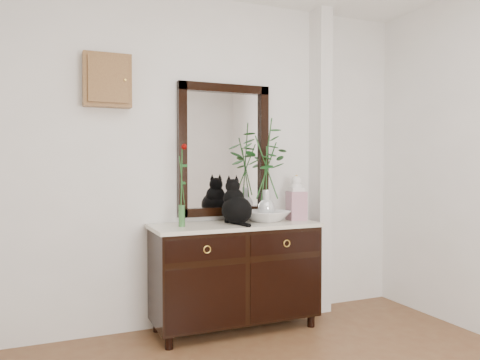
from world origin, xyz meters
name	(u,v)px	position (x,y,z in m)	size (l,w,h in m)	color
wall_back	(213,161)	(0.00, 1.98, 1.35)	(3.60, 0.04, 2.70)	white
pilaster	(320,161)	(1.00, 1.90, 1.35)	(0.12, 0.20, 2.70)	white
sideboard	(235,270)	(0.10, 1.73, 0.47)	(1.33, 0.52, 0.82)	black
wall_mirror	(224,150)	(0.10, 1.97, 1.44)	(0.80, 0.06, 1.10)	black
key_cabinet	(107,80)	(-0.85, 1.94, 1.95)	(0.35, 0.10, 0.40)	brown
cat	(237,201)	(0.11, 1.71, 1.03)	(0.26, 0.31, 0.36)	black
lotus_bowl	(266,216)	(0.39, 1.76, 0.89)	(0.36, 0.36, 0.09)	white
vase_branches	(266,168)	(0.39, 1.76, 1.29)	(0.40, 0.40, 0.84)	silver
bud_vase_rose	(182,185)	(-0.34, 1.72, 1.17)	(0.08, 0.08, 0.64)	#366C33
ginger_jar	(296,197)	(0.67, 1.75, 1.04)	(0.14, 0.14, 0.39)	white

